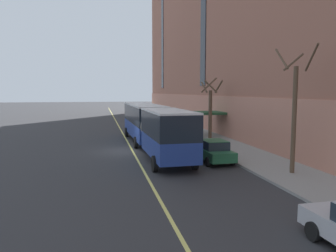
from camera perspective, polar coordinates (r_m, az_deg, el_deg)
The scene contains 11 objects.
ground_plane at distance 27.41m, azimuth -6.64°, elevation -4.29°, with size 260.00×260.00×0.00m, color #303033.
sidewalk at distance 32.18m, azimuth 8.32°, elevation -2.64°, with size 4.21×160.00×0.15m, color gray.
city_bus at distance 28.01m, azimuth -2.95°, elevation 0.34°, with size 3.31×19.40×3.66m.
parked_car_darkgray_0 at distance 35.43m, azimuth 0.67°, elevation -0.62°, with size 2.06×4.82×1.56m.
parked_car_green_3 at distance 23.01m, azimuth 7.91°, elevation -4.33°, with size 2.02×4.28×1.56m.
parked_car_green_4 at distance 59.02m, azimuth -4.24°, elevation 2.04°, with size 2.07×4.57×1.56m.
parked_car_silver_5 at distance 49.43m, azimuth -2.84°, elevation 1.27°, with size 2.00×4.39×1.56m.
parked_car_white_6 at distance 42.12m, azimuth -1.18°, elevation 0.44°, with size 2.04×4.72×1.56m.
street_tree_near_corner at distance 20.24m, azimuth 21.14°, elevation 2.49°, with size 2.13×2.09×7.37m.
street_tree_mid_block at distance 33.52m, azimuth 7.40°, elevation 3.20°, with size 1.84×1.84×6.18m.
lane_centerline at distance 30.37m, azimuth -6.78°, elevation -3.27°, with size 0.16×140.00×0.01m, color #E0D66B.
Camera 1 is at (-2.38, -26.86, 4.91)m, focal length 35.00 mm.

